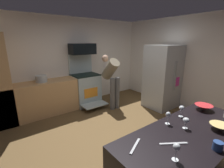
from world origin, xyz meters
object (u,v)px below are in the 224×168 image
mixing_bowl_large (220,127)px  wine_glass_far (186,121)px  wine_glass_mid (168,115)px  refrigerator (162,77)px  microwave (82,49)px  wine_glass_near (182,109)px  person_cook (112,77)px  stock_pot (41,79)px  oven_range (86,88)px  mixing_bowl_small (203,107)px  wine_glass_extra (176,148)px  mug_tea (218,146)px

mixing_bowl_large → wine_glass_far: (-0.30, 0.26, 0.07)m
wine_glass_mid → refrigerator: bearing=37.1°
mixing_bowl_large → microwave: bearing=88.2°
microwave → wine_glass_far: size_ratio=5.15×
refrigerator → wine_glass_near: bearing=-138.6°
wine_glass_mid → wine_glass_far: wine_glass_mid is taller
person_cook → wine_glass_near: 2.61m
microwave → person_cook: size_ratio=0.48×
person_cook → stock_pot: person_cook is taller
refrigerator → person_cook: refrigerator is taller
oven_range → wine_glass_mid: size_ratio=9.19×
mixing_bowl_small → wine_glass_extra: bearing=-165.5°
wine_glass_near → mug_tea: size_ratio=1.82×
microwave → stock_pot: size_ratio=2.62×
microwave → mixing_bowl_small: size_ratio=2.88×
wine_glass_far → mug_tea: wine_glass_far is taller
oven_range → wine_glass_mid: (-0.50, -3.20, 0.51)m
person_cook → microwave: bearing=122.8°
refrigerator → wine_glass_extra: refrigerator is taller
oven_range → wine_glass_extra: 3.79m
mixing_bowl_large → stock_pot: size_ratio=0.81×
microwave → person_cook: (0.50, -0.77, -0.78)m
person_cook → wine_glass_mid: 2.71m
microwave → refrigerator: (1.72, -1.61, -0.79)m
person_cook → mixing_bowl_small: 2.61m
wine_glass_far → refrigerator: bearing=41.2°
wine_glass_far → wine_glass_mid: bearing=111.3°
microwave → wine_glass_mid: size_ratio=4.42×
stock_pot → microwave: bearing=3.7°
wine_glass_extra → stock_pot: bearing=93.9°
mixing_bowl_large → stock_pot: stock_pot is taller
mixing_bowl_large → mug_tea: size_ratio=2.53×
wine_glass_near → wine_glass_extra: 0.93m
mixing_bowl_small → wine_glass_extra: size_ratio=1.50×
wine_glass_mid → wine_glass_near: bearing=1.0°
wine_glass_far → mug_tea: size_ratio=1.59×
wine_glass_extra → stock_pot: 3.64m
mixing_bowl_small → mug_tea: 1.00m
stock_pot → mixing_bowl_small: bearing=-64.6°
oven_range → wine_glass_mid: 3.28m
oven_range → wine_glass_far: oven_range is taller
microwave → mixing_bowl_small: bearing=-84.6°
microwave → mixing_bowl_large: 3.83m
microwave → mixing_bowl_large: microwave is taller
mug_tea → stock_pot: bearing=100.4°
wine_glass_mid → mug_tea: size_ratio=1.86×
refrigerator → mixing_bowl_large: refrigerator is taller
refrigerator → wine_glass_near: size_ratio=11.03×
person_cook → stock_pot: 1.87m
microwave → wine_glass_mid: 3.40m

